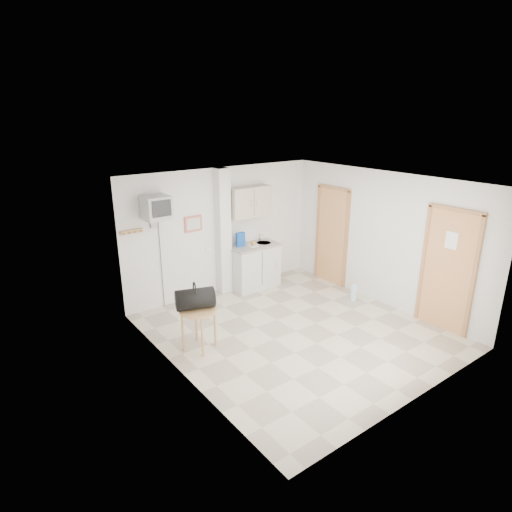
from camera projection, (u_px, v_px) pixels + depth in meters
ground at (296, 331)px, 7.18m from camera, size 4.50×4.50×0.00m
room_envelope at (306, 240)px, 6.89m from camera, size 4.24×4.54×2.55m
kitchenette at (253, 250)px, 8.77m from camera, size 1.03×0.58×2.10m
crt_television at (156, 208)px, 7.28m from camera, size 0.44×0.45×2.15m
round_table at (198, 315)px, 6.49m from camera, size 0.58×0.58×0.67m
duffel_bag at (195, 299)px, 6.43m from camera, size 0.65×0.49×0.43m
water_bottle at (354, 293)px, 8.29m from camera, size 0.12×0.12×0.36m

